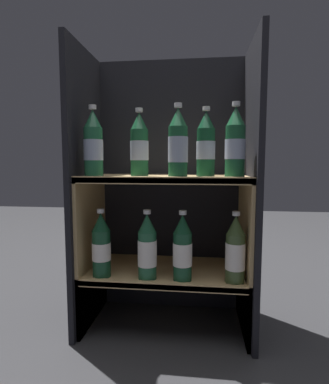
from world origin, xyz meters
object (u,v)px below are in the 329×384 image
(bottle_lower_front_1, at_px, (147,248))
(bottle_upper_back_1, at_px, (206,146))
(bottle_lower_front_3, at_px, (235,251))
(bottle_lower_front_2, at_px, (183,249))
(bottle_upper_front_0, at_px, (93,145))
(bottle_lower_front_0, at_px, (101,246))
(bottle_upper_back_0, at_px, (139,146))
(bottle_upper_front_2, at_px, (235,144))
(bottle_upper_front_1, at_px, (178,145))

(bottle_lower_front_1, bearing_deg, bottle_upper_back_1, 20.56)
(bottle_lower_front_3, bearing_deg, bottle_lower_front_1, -180.00)
(bottle_lower_front_1, distance_m, bottle_lower_front_2, 0.12)
(bottle_upper_front_0, relative_size, bottle_lower_front_0, 1.00)
(bottle_upper_front_0, height_order, bottle_upper_back_0, same)
(bottle_upper_front_2, height_order, bottle_lower_front_2, bottle_upper_front_2)
(bottle_upper_front_2, height_order, bottle_lower_front_0, bottle_upper_front_2)
(bottle_upper_back_1, bearing_deg, bottle_upper_front_1, -141.34)
(bottle_upper_front_0, bearing_deg, bottle_lower_front_1, 0.00)
(bottle_upper_back_1, bearing_deg, bottle_lower_front_1, -159.44)
(bottle_upper_back_0, bearing_deg, bottle_upper_back_1, -0.00)
(bottle_lower_front_1, xyz_separation_m, bottle_lower_front_2, (0.12, -0.00, 0.00))
(bottle_lower_front_0, bearing_deg, bottle_upper_front_1, 0.00)
(bottle_upper_front_2, xyz_separation_m, bottle_lower_front_1, (-0.29, 0.00, -0.36))
(bottle_upper_back_0, bearing_deg, bottle_upper_front_1, -27.11)
(bottle_upper_front_1, height_order, bottle_upper_front_2, same)
(bottle_upper_front_0, height_order, bottle_lower_front_1, bottle_upper_front_0)
(bottle_upper_front_0, relative_size, bottle_upper_back_0, 1.00)
(bottle_upper_front_1, height_order, bottle_upper_back_0, same)
(bottle_upper_front_1, distance_m, bottle_lower_front_0, 0.45)
(bottle_upper_front_2, bearing_deg, bottle_lower_front_0, 180.00)
(bottle_upper_back_0, distance_m, bottle_upper_back_1, 0.24)
(bottle_upper_back_1, distance_m, bottle_lower_front_2, 0.37)
(bottle_upper_back_1, relative_size, bottle_lower_front_1, 1.00)
(bottle_upper_front_0, distance_m, bottle_lower_front_2, 0.47)
(bottle_lower_front_3, bearing_deg, bottle_upper_front_2, -180.00)
(bottle_upper_front_1, xyz_separation_m, bottle_upper_back_1, (0.09, 0.07, 0.00))
(bottle_upper_front_1, xyz_separation_m, bottle_upper_front_2, (0.19, -0.00, 0.00))
(bottle_upper_front_2, bearing_deg, bottle_upper_back_0, 167.35)
(bottle_upper_front_2, xyz_separation_m, bottle_lower_front_2, (-0.17, -0.00, -0.36))
(bottle_upper_front_0, distance_m, bottle_upper_back_0, 0.16)
(bottle_upper_front_0, xyz_separation_m, bottle_lower_front_0, (0.02, 0.00, -0.35))
(bottle_upper_front_1, height_order, bottle_lower_front_0, bottle_upper_front_1)
(bottle_upper_back_0, height_order, bottle_lower_front_3, bottle_upper_back_0)
(bottle_lower_front_0, height_order, bottle_lower_front_2, same)
(bottle_lower_front_3, bearing_deg, bottle_upper_front_0, -180.00)
(bottle_upper_back_0, distance_m, bottle_lower_front_0, 0.38)
(bottle_lower_front_1, height_order, bottle_lower_front_3, same)
(bottle_upper_front_0, xyz_separation_m, bottle_upper_front_2, (0.48, 0.00, 0.00))
(bottle_upper_front_0, bearing_deg, bottle_lower_front_0, 0.00)
(bottle_lower_front_1, height_order, bottle_lower_front_2, same)
(bottle_upper_front_0, bearing_deg, bottle_upper_back_0, 27.11)
(bottle_upper_front_2, relative_size, bottle_upper_back_0, 1.00)
(bottle_lower_front_2, bearing_deg, bottle_upper_back_0, 155.40)
(bottle_upper_front_0, distance_m, bottle_lower_front_3, 0.60)
(bottle_upper_front_1, relative_size, bottle_lower_front_1, 1.00)
(bottle_upper_back_1, bearing_deg, bottle_lower_front_2, -135.55)
(bottle_upper_front_1, bearing_deg, bottle_lower_front_1, -180.00)
(bottle_upper_back_0, bearing_deg, bottle_lower_front_3, -12.35)
(bottle_upper_back_1, height_order, bottle_lower_front_3, bottle_upper_back_1)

